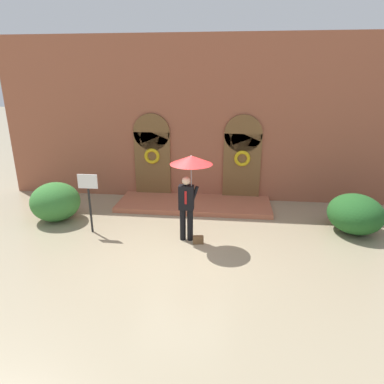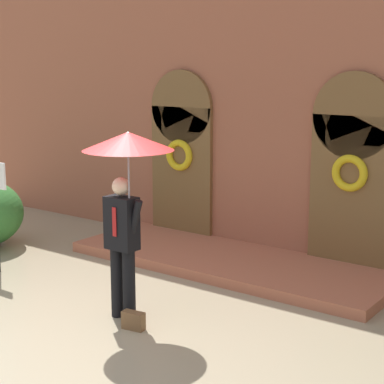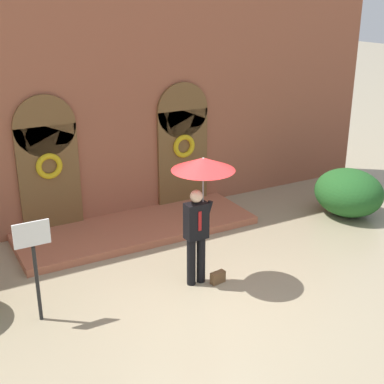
% 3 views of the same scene
% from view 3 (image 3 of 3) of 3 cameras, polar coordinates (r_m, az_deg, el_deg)
% --- Properties ---
extents(ground_plane, '(80.00, 80.00, 0.00)m').
position_cam_3_polar(ground_plane, '(9.48, 1.60, -11.09)').
color(ground_plane, tan).
extents(building_facade, '(14.00, 2.30, 5.60)m').
position_cam_3_polar(building_facade, '(12.05, -8.42, 9.38)').
color(building_facade, '#9E563D').
rests_on(building_facade, ground).
extents(person_with_umbrella, '(1.10, 1.10, 2.36)m').
position_cam_3_polar(person_with_umbrella, '(9.13, 1.01, 0.96)').
color(person_with_umbrella, black).
rests_on(person_with_umbrella, ground).
extents(handbag, '(0.29, 0.16, 0.22)m').
position_cam_3_polar(handbag, '(9.84, 2.77, -9.09)').
color(handbag, brown).
rests_on(handbag, ground).
extents(sign_post, '(0.56, 0.06, 1.72)m').
position_cam_3_polar(sign_post, '(8.66, -16.49, -6.46)').
color(sign_post, black).
rests_on(sign_post, ground).
extents(shrub_right, '(1.52, 1.67, 1.10)m').
position_cam_3_polar(shrub_right, '(13.10, 16.37, -0.04)').
color(shrub_right, '#235B23').
rests_on(shrub_right, ground).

